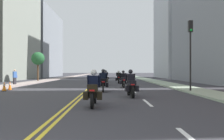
# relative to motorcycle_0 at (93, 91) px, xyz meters

# --- Properties ---
(ground_plane) EXTENTS (264.00, 264.00, 0.00)m
(ground_plane) POSITION_rel_motorcycle_0_xyz_m (-1.02, 41.10, -0.65)
(ground_plane) COLOR #333339
(sidewalk_left) EXTENTS (2.27, 144.00, 0.12)m
(sidewalk_left) POSITION_rel_motorcycle_0_xyz_m (-9.15, 41.10, -0.59)
(sidewalk_left) COLOR gray
(sidewalk_left) RESTS_ON ground
(sidewalk_right) EXTENTS (2.27, 144.00, 0.12)m
(sidewalk_right) POSITION_rel_motorcycle_0_xyz_m (7.12, 41.10, -0.59)
(sidewalk_right) COLOR #95A78F
(sidewalk_right) RESTS_ON ground
(centreline_yellow_inner) EXTENTS (0.12, 132.00, 0.01)m
(centreline_yellow_inner) POSITION_rel_motorcycle_0_xyz_m (-1.14, 41.10, -0.65)
(centreline_yellow_inner) COLOR yellow
(centreline_yellow_inner) RESTS_ON ground
(centreline_yellow_outer) EXTENTS (0.12, 132.00, 0.01)m
(centreline_yellow_outer) POSITION_rel_motorcycle_0_xyz_m (-0.90, 41.10, -0.65)
(centreline_yellow_outer) COLOR yellow
(centreline_yellow_outer) RESTS_ON ground
(lane_dashes_white) EXTENTS (0.14, 56.40, 0.01)m
(lane_dashes_white) POSITION_rel_motorcycle_0_xyz_m (2.48, 22.10, -0.65)
(lane_dashes_white) COLOR silver
(lane_dashes_white) RESTS_ON ground
(building_left_1) EXTENTS (7.70, 17.08, 17.25)m
(building_left_1) POSITION_rel_motorcycle_0_xyz_m (-17.62, 29.87, 7.97)
(building_left_1) COLOR gray
(building_left_1) RESTS_ON ground
(building_right_1) EXTENTS (8.58, 18.87, 15.99)m
(building_right_1) POSITION_rel_motorcycle_0_xyz_m (16.02, 21.15, 7.34)
(building_right_1) COLOR slate
(building_right_1) RESTS_ON ground
(building_left_2) EXTENTS (6.44, 21.09, 17.05)m
(building_left_2) POSITION_rel_motorcycle_0_xyz_m (-16.99, 50.69, 7.88)
(building_left_2) COLOR slate
(building_left_2) RESTS_ON ground
(building_right_2) EXTENTS (8.42, 14.27, 29.00)m
(building_right_2) POSITION_rel_motorcycle_0_xyz_m (15.94, 40.02, 13.85)
(building_right_2) COLOR #A8AEB4
(building_right_2) RESTS_ON ground
(motorcycle_0) EXTENTS (0.76, 2.23, 1.58)m
(motorcycle_0) POSITION_rel_motorcycle_0_xyz_m (0.00, 0.00, 0.00)
(motorcycle_0) COLOR black
(motorcycle_0) RESTS_ON ground
(motorcycle_1) EXTENTS (0.78, 2.18, 1.60)m
(motorcycle_1) POSITION_rel_motorcycle_0_xyz_m (1.92, 3.54, -0.00)
(motorcycle_1) COLOR black
(motorcycle_1) RESTS_ON ground
(motorcycle_2) EXTENTS (0.77, 2.23, 1.65)m
(motorcycle_2) POSITION_rel_motorcycle_0_xyz_m (0.22, 7.05, 0.02)
(motorcycle_2) COLOR black
(motorcycle_2) RESTS_ON ground
(motorcycle_3) EXTENTS (0.77, 2.19, 1.57)m
(motorcycle_3) POSITION_rel_motorcycle_0_xyz_m (1.94, 10.89, -0.00)
(motorcycle_3) COLOR black
(motorcycle_3) RESTS_ON ground
(motorcycle_4) EXTENTS (0.76, 2.19, 1.67)m
(motorcycle_4) POSITION_rel_motorcycle_0_xyz_m (0.13, 14.31, 0.02)
(motorcycle_4) COLOR black
(motorcycle_4) RESTS_ON ground
(motorcycle_5) EXTENTS (0.77, 2.30, 1.59)m
(motorcycle_5) POSITION_rel_motorcycle_0_xyz_m (1.79, 17.81, 0.01)
(motorcycle_5) COLOR black
(motorcycle_5) RESTS_ON ground
(motorcycle_6) EXTENTS (0.77, 2.11, 1.62)m
(motorcycle_6) POSITION_rel_motorcycle_0_xyz_m (0.21, 21.86, 0.00)
(motorcycle_6) COLOR black
(motorcycle_6) RESTS_ON ground
(traffic_cone_0) EXTENTS (0.33, 0.33, 0.72)m
(traffic_cone_0) POSITION_rel_motorcycle_0_xyz_m (-7.15, 8.33, -0.30)
(traffic_cone_0) COLOR black
(traffic_cone_0) RESTS_ON ground
(traffic_cone_1) EXTENTS (0.37, 0.37, 0.70)m
(traffic_cone_1) POSITION_rel_motorcycle_0_xyz_m (-7.22, 7.51, -0.30)
(traffic_cone_1) COLOR black
(traffic_cone_1) RESTS_ON ground
(traffic_light_near) EXTENTS (0.28, 0.38, 5.05)m
(traffic_light_near) POSITION_rel_motorcycle_0_xyz_m (6.38, 6.26, 2.80)
(traffic_light_near) COLOR black
(traffic_light_near) RESTS_ON ground
(pedestrian_0) EXTENTS (0.37, 0.50, 1.68)m
(pedestrian_0) POSITION_rel_motorcycle_0_xyz_m (-9.24, 14.32, 0.21)
(pedestrian_0) COLOR #2A272C
(pedestrian_0) RESTS_ON ground
(street_tree_1) EXTENTS (1.86, 1.86, 4.23)m
(street_tree_1) POSITION_rel_motorcycle_0_xyz_m (-9.53, 22.99, 2.60)
(street_tree_1) COLOR #4A3421
(street_tree_1) RESTS_ON ground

